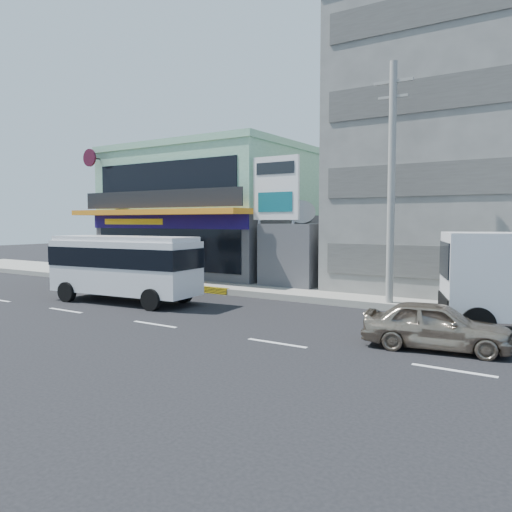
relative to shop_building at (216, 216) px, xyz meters
The scene contains 10 objects.
ground 16.57m from the shop_building, 60.16° to the right, with size 120.00×120.00×0.00m, color black.
sidewalk 14.27m from the shop_building, 18.88° to the right, with size 70.00×5.00×0.30m, color gray.
shop_building is the anchor object (origin of this frame).
gap_structure 8.53m from the shop_building, 13.67° to the right, with size 3.00×6.00×3.50m, color #444449.
satellite_dish 8.54m from the shop_building, 20.21° to the right, with size 1.50×1.50×0.15m, color slate.
billboard 8.92m from the shop_building, 32.32° to the right, with size 2.60×0.18×6.90m.
utility_pole_near 15.50m from the shop_building, 25.06° to the right, with size 1.60×0.30×10.00m.
minibus 11.92m from the shop_building, 72.83° to the right, with size 7.26×3.01×2.96m.
sedan 21.21m from the shop_building, 35.16° to the right, with size 1.63×4.04×1.38m, color tan.
motorcycle_rider 9.57m from the shop_building, 91.55° to the right, with size 2.06×1.13×2.51m.
Camera 1 is at (12.44, -12.64, 3.65)m, focal length 35.00 mm.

